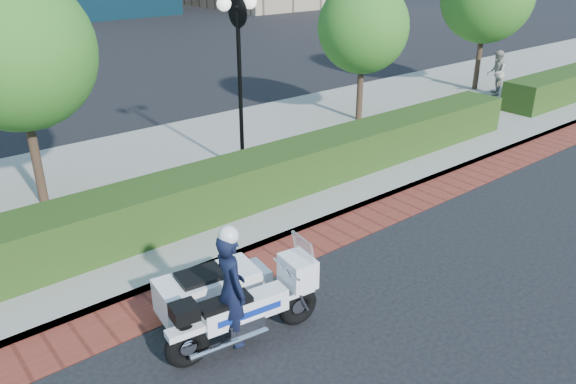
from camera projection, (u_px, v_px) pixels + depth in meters
ground at (365, 276)px, 10.01m from camera, size 120.00×120.00×0.00m
brick_strip at (309, 243)px, 11.07m from camera, size 60.00×1.00×0.01m
sidewalk at (193, 173)px, 14.22m from camera, size 60.00×8.00×0.15m
hedge_main at (247, 181)px, 12.29m from camera, size 18.00×1.20×1.00m
lamppost at (239, 59)px, 13.06m from camera, size 1.02×0.70×4.21m
tree_b at (15, 52)px, 11.19m from camera, size 3.20×3.20×4.89m
tree_c at (363, 28)px, 17.11m from camera, size 2.80×2.80×4.30m
police_motorcycle at (227, 295)px, 8.28m from camera, size 2.48×1.90×2.01m
pedestrian at (496, 73)px, 20.87m from camera, size 1.02×0.96×1.66m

